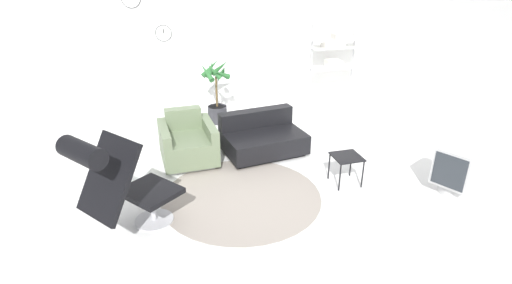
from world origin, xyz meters
TOP-DOWN VIEW (x-y plane):
  - ground_plane at (0.00, 0.00)m, footprint 12.00×12.00m
  - wall_back at (-0.00, 3.23)m, footprint 12.00×0.09m
  - wall_right at (3.53, 0.00)m, footprint 0.06×12.00m
  - round_rug at (0.07, -0.12)m, footprint 2.02×2.02m
  - lounge_chair at (-1.33, -0.60)m, footprint 1.17×1.09m
  - armchair_red at (-0.46, 1.07)m, footprint 0.81×0.89m
  - couch_low at (0.69, 1.07)m, footprint 1.30×0.97m
  - side_table at (1.49, -0.15)m, footprint 0.37×0.37m
  - crt_television at (2.71, -0.75)m, footprint 0.61×0.61m
  - potted_plant at (0.24, 2.55)m, footprint 0.57×0.56m
  - shelf_unit at (2.71, 2.89)m, footprint 0.98×0.28m

SIDE VIEW (x-z plane):
  - ground_plane at x=0.00m, z-range 0.00..0.00m
  - round_rug at x=0.07m, z-range 0.00..0.01m
  - couch_low at x=0.69m, z-range -0.08..0.54m
  - armchair_red at x=-0.46m, z-range -0.09..0.65m
  - crt_television at x=2.71m, z-range 0.03..0.66m
  - side_table at x=1.49m, z-range 0.15..0.55m
  - potted_plant at x=0.24m, z-range -0.10..1.06m
  - lounge_chair at x=-1.33m, z-range 0.12..1.37m
  - shelf_unit at x=2.71m, z-range 0.22..2.03m
  - wall_right at x=3.53m, z-range 0.00..2.80m
  - wall_back at x=0.00m, z-range 0.00..2.80m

